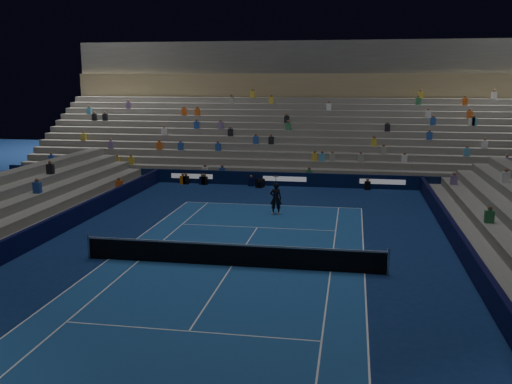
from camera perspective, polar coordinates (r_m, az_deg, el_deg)
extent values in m
plane|color=#0D2152|center=(24.16, -2.42, -7.42)|extent=(90.00, 90.00, 0.00)
cube|color=navy|center=(24.15, -2.42, -7.41)|extent=(10.97, 23.77, 0.01)
cube|color=black|center=(41.78, 2.89, 1.29)|extent=(44.00, 0.25, 1.00)
cube|color=black|center=(24.00, 21.04, -7.06)|extent=(0.25, 37.00, 1.00)
cube|color=black|center=(27.64, -22.57, -4.79)|extent=(0.25, 37.00, 1.00)
cube|color=slate|center=(42.80, 3.05, 1.19)|extent=(44.00, 1.00, 0.50)
cube|color=slate|center=(43.74, 3.21, 1.74)|extent=(44.00, 1.00, 1.00)
cube|color=slate|center=(44.68, 3.36, 2.26)|extent=(44.00, 1.00, 1.50)
cube|color=slate|center=(45.62, 3.50, 2.77)|extent=(44.00, 1.00, 2.00)
cube|color=slate|center=(46.57, 3.64, 3.25)|extent=(44.00, 1.00, 2.50)
cube|color=slate|center=(47.52, 3.77, 3.72)|extent=(44.00, 1.00, 3.00)
cube|color=slate|center=(48.48, 3.90, 4.16)|extent=(44.00, 1.00, 3.50)
cube|color=slate|center=(49.44, 4.02, 4.59)|extent=(44.00, 1.00, 4.00)
cube|color=slate|center=(50.40, 4.14, 5.00)|extent=(44.00, 1.00, 4.50)
cube|color=slate|center=(51.36, 4.26, 5.40)|extent=(44.00, 1.00, 5.00)
cube|color=slate|center=(52.33, 4.37, 5.78)|extent=(44.00, 1.00, 5.50)
cube|color=slate|center=(53.29, 4.47, 6.15)|extent=(44.00, 1.00, 6.00)
cube|color=#8D7C57|center=(54.18, 4.65, 10.57)|extent=(44.00, 0.60, 2.20)
cube|color=#4C4C49|center=(55.61, 4.83, 13.27)|extent=(44.00, 2.40, 3.00)
cube|color=slate|center=(24.25, 22.86, -7.63)|extent=(1.00, 37.00, 0.50)
cube|color=slate|center=(28.14, -23.92, -5.15)|extent=(1.00, 37.00, 0.50)
cylinder|color=#B2B2B7|center=(26.04, -16.39, -5.22)|extent=(0.10, 0.10, 1.10)
cylinder|color=#B2B2B7|center=(23.54, 13.10, -6.81)|extent=(0.10, 0.10, 1.10)
cube|color=black|center=(24.01, -2.43, -6.40)|extent=(12.80, 0.03, 0.90)
cube|color=white|center=(23.87, -2.44, -5.28)|extent=(12.80, 0.04, 0.08)
imported|color=black|center=(32.95, 1.99, -0.65)|extent=(0.73, 0.53, 1.86)
cube|color=black|center=(41.21, 0.41, 0.90)|extent=(0.65, 0.71, 0.62)
cylinder|color=black|center=(40.73, 0.31, 1.04)|extent=(0.29, 0.38, 0.16)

